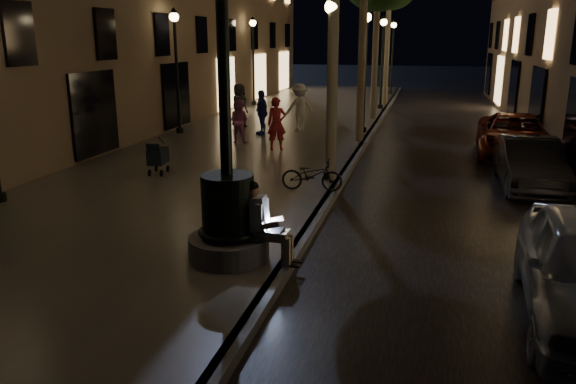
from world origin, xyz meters
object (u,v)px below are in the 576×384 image
(lamp_curb_d, at_px, (393,47))
(car_second, at_px, (530,164))
(seated_man_laptop, at_px, (263,220))
(lamp_curb_a, at_px, (331,65))
(lamp_left_c, at_px, (253,50))
(bicycle, at_px, (312,175))
(pedestrian_pink, at_px, (239,121))
(pedestrian_blue, at_px, (262,112))
(car_third, at_px, (514,135))
(pedestrian_white, at_px, (300,108))
(stroller, at_px, (158,156))
(pedestrian_red, at_px, (277,124))
(fountain_lamppost, at_px, (228,203))
(pedestrian_dark, at_px, (239,105))
(lamp_curb_c, at_px, (383,50))
(lamp_left_b, at_px, (176,55))
(lamp_curb_b, at_px, (366,55))

(lamp_curb_d, height_order, car_second, lamp_curb_d)
(seated_man_laptop, relative_size, lamp_curb_a, 0.29)
(lamp_left_c, height_order, bicycle, lamp_left_c)
(lamp_curb_a, relative_size, pedestrian_pink, 3.06)
(lamp_left_c, relative_size, pedestrian_pink, 3.06)
(lamp_left_c, xyz_separation_m, pedestrian_blue, (3.29, -9.54, -2.17))
(seated_man_laptop, bearing_deg, car_second, 53.05)
(car_third, relative_size, pedestrian_white, 2.64)
(lamp_curb_a, height_order, car_second, lamp_curb_a)
(lamp_curb_d, relative_size, pedestrian_blue, 2.77)
(stroller, height_order, pedestrian_red, pedestrian_red)
(lamp_left_c, xyz_separation_m, stroller, (2.37, -16.62, -2.52))
(pedestrian_pink, bearing_deg, car_second, 164.22)
(fountain_lamppost, distance_m, pedestrian_white, 13.71)
(pedestrian_red, relative_size, pedestrian_pink, 1.13)
(fountain_lamppost, distance_m, pedestrian_red, 9.76)
(pedestrian_dark, bearing_deg, car_third, -86.18)
(lamp_curb_c, relative_size, pedestrian_white, 2.51)
(pedestrian_red, bearing_deg, lamp_curb_d, 58.41)
(lamp_curb_c, distance_m, pedestrian_white, 9.03)
(bicycle, bearing_deg, car_second, -70.53)
(lamp_curb_d, xyz_separation_m, bicycle, (-0.20, -25.27, -2.63))
(pedestrian_dark, bearing_deg, lamp_curb_d, -0.95)
(pedestrian_red, xyz_separation_m, bicycle, (2.22, -4.88, -0.49))
(pedestrian_pink, bearing_deg, lamp_left_c, -70.59)
(fountain_lamppost, height_order, lamp_curb_c, fountain_lamppost)
(car_third, xyz_separation_m, pedestrian_red, (-7.83, -1.86, 0.38))
(seated_man_laptop, bearing_deg, pedestrian_blue, 106.65)
(fountain_lamppost, relative_size, lamp_left_b, 1.08)
(car_second, distance_m, pedestrian_blue, 10.53)
(lamp_curb_a, xyz_separation_m, pedestrian_dark, (-5.25, 7.99, -2.11))
(lamp_curb_d, bearing_deg, pedestrian_blue, -102.26)
(fountain_lamppost, xyz_separation_m, pedestrian_white, (-1.84, 13.58, -0.05))
(pedestrian_white, height_order, pedestrian_blue, pedestrian_white)
(lamp_left_c, bearing_deg, lamp_curb_d, 48.41)
(lamp_curb_b, xyz_separation_m, pedestrian_white, (-2.54, -0.42, -2.08))
(seated_man_laptop, distance_m, lamp_curb_b, 14.19)
(pedestrian_white, relative_size, bicycle, 1.26)
(lamp_curb_d, bearing_deg, lamp_curb_c, -90.00)
(lamp_curb_a, xyz_separation_m, pedestrian_red, (-2.42, 3.60, -2.15))
(fountain_lamppost, xyz_separation_m, lamp_curb_b, (0.70, 14.00, 2.02))
(lamp_curb_b, distance_m, pedestrian_blue, 4.65)
(lamp_left_b, height_order, car_second, lamp_left_b)
(lamp_left_c, distance_m, stroller, 16.98)
(lamp_curb_c, bearing_deg, pedestrian_white, -106.80)
(car_third, bearing_deg, pedestrian_dark, 170.19)
(seated_man_laptop, bearing_deg, pedestrian_pink, 110.84)
(pedestrian_dark, bearing_deg, lamp_left_b, 154.29)
(seated_man_laptop, distance_m, car_second, 8.84)
(lamp_curb_d, bearing_deg, lamp_curb_b, -90.00)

